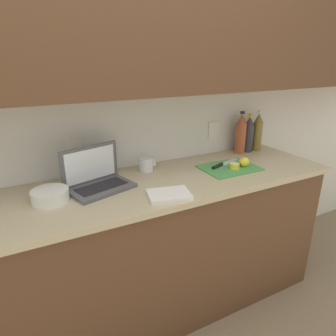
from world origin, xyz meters
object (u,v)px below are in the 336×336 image
cutting_board (229,168)px  bottle_green_soda (241,134)px  knife (221,165)px  bowl_white (50,196)px  laptop (97,178)px  bottle_oil_tall (249,135)px  lemon_half_cut (234,166)px  measuring_cup (146,164)px  lemon_whole_beside (244,162)px  bottle_water_clear (257,132)px

cutting_board → bottle_green_soda: bearing=40.0°
cutting_board → bottle_green_soda: bottle_green_soda is taller
knife → bowl_white: bearing=159.4°
laptop → bottle_oil_tall: size_ratio=1.34×
bowl_white → bottle_oil_tall: bearing=7.8°
lemon_half_cut → measuring_cup: bearing=154.3°
lemon_half_cut → lemon_whole_beside: 0.08m
cutting_board → bottle_oil_tall: size_ratio=1.27×
bowl_white → bottle_water_clear: bearing=7.4°
laptop → lemon_whole_beside: laptop is taller
lemon_whole_beside → bottle_green_soda: bearing=54.9°
cutting_board → knife: (-0.04, 0.05, 0.01)m
bottle_green_soda → measuring_cup: 0.80m
cutting_board → knife: size_ratio=1.28×
cutting_board → lemon_whole_beside: bearing=-20.5°
cutting_board → lemon_whole_beside: lemon_whole_beside is taller
bottle_green_soda → cutting_board: bearing=-140.0°
bottle_green_soda → bowl_white: bearing=-171.7°
knife → bottle_oil_tall: bearing=4.6°
cutting_board → lemon_half_cut: lemon_half_cut is taller
measuring_cup → knife: bearing=-20.1°
lemon_half_cut → bowl_white: bowl_white is taller
knife → bottle_oil_tall: bottle_oil_tall is taller
lemon_whole_beside → bowl_white: lemon_whole_beside is taller
cutting_board → bowl_white: size_ratio=1.99×
bottle_oil_tall → bottle_water_clear: size_ratio=0.94×
lemon_whole_beside → measuring_cup: measuring_cup is taller
lemon_half_cut → bowl_white: 1.13m
knife → measuring_cup: (-0.47, 0.17, 0.03)m
bottle_green_soda → bowl_white: bottle_green_soda is taller
knife → bottle_green_soda: bottle_green_soda is taller
lemon_whole_beside → bottle_water_clear: size_ratio=0.21×
cutting_board → knife: bearing=127.2°
bottle_water_clear → measuring_cup: bearing=-178.7°
laptop → cutting_board: laptop is taller
cutting_board → lemon_half_cut: 0.04m
laptop → knife: (0.82, -0.05, -0.04)m
laptop → bottle_oil_tall: (1.22, 0.14, 0.08)m
bottle_green_soda → bottle_oil_tall: (0.08, -0.00, -0.01)m
cutting_board → knife: 0.06m
bottle_oil_tall → laptop: bearing=-173.3°
lemon_half_cut → bowl_white: bearing=176.6°
laptop → bowl_white: 0.27m
lemon_whole_beside → measuring_cup: 0.65m
lemon_half_cut → measuring_cup: 0.58m
bottle_water_clear → bottle_green_soda: bearing=180.0°
lemon_half_cut → bottle_water_clear: bearing=31.7°
measuring_cup → bowl_white: measuring_cup is taller
bowl_white → lemon_whole_beside: bearing=-3.4°
knife → lemon_half_cut: 0.09m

